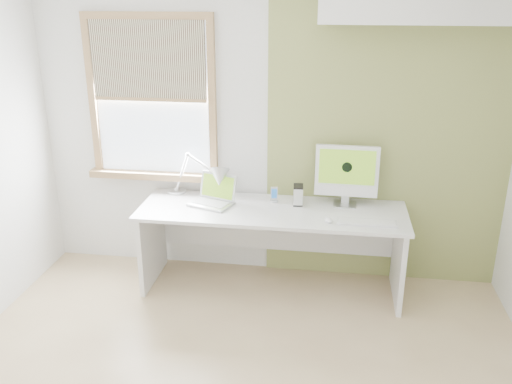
% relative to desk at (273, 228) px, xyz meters
% --- Properties ---
extents(room, '(4.04, 3.54, 2.64)m').
position_rel_desk_xyz_m(room, '(-0.08, -1.44, 0.77)').
color(room, tan).
rests_on(room, ground).
extents(accent_wall, '(2.00, 0.02, 2.60)m').
position_rel_desk_xyz_m(accent_wall, '(0.92, 0.30, 0.77)').
color(accent_wall, olive).
rests_on(accent_wall, room).
extents(window, '(1.20, 0.14, 1.42)m').
position_rel_desk_xyz_m(window, '(-1.08, 0.27, 1.01)').
color(window, '#9C764B').
rests_on(window, room).
extents(desk, '(2.20, 0.70, 0.73)m').
position_rel_desk_xyz_m(desk, '(0.00, 0.00, 0.00)').
color(desk, silver).
rests_on(desk, room).
extents(desk_lamp, '(0.63, 0.41, 0.39)m').
position_rel_desk_xyz_m(desk_lamp, '(-0.54, 0.06, 0.40)').
color(desk_lamp, silver).
rests_on(desk_lamp, desk).
extents(laptop, '(0.41, 0.37, 0.24)m').
position_rel_desk_xyz_m(laptop, '(-0.50, 0.01, 0.25)').
color(laptop, silver).
rests_on(laptop, desk).
extents(phone_dock, '(0.09, 0.09, 0.13)m').
position_rel_desk_xyz_m(phone_dock, '(-0.00, 0.11, 0.23)').
color(phone_dock, silver).
rests_on(phone_dock, desk).
extents(external_drive, '(0.09, 0.13, 0.17)m').
position_rel_desk_xyz_m(external_drive, '(0.20, 0.09, 0.28)').
color(external_drive, silver).
rests_on(external_drive, desk).
extents(imac, '(0.52, 0.17, 0.51)m').
position_rel_desk_xyz_m(imac, '(0.59, 0.14, 0.48)').
color(imac, silver).
rests_on(imac, desk).
extents(keyboard, '(0.46, 0.13, 0.02)m').
position_rel_desk_xyz_m(keyboard, '(0.76, -0.24, 0.21)').
color(keyboard, white).
rests_on(keyboard, desk).
extents(mouse, '(0.09, 0.11, 0.03)m').
position_rel_desk_xyz_m(mouse, '(0.47, -0.25, 0.21)').
color(mouse, white).
rests_on(mouse, desk).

